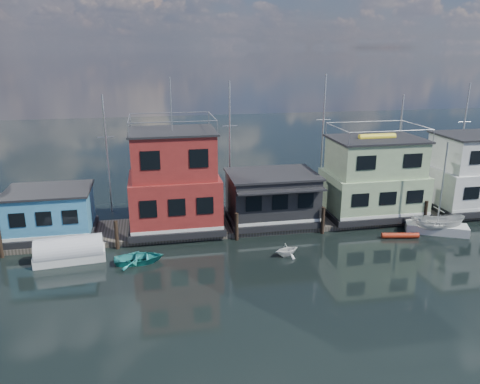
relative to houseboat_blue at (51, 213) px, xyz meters
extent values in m
plane|color=black|center=(18.00, -12.00, -2.21)|extent=(160.00, 160.00, 0.00)
cube|color=#595147|center=(18.00, 0.00, -2.01)|extent=(48.00, 5.00, 0.40)
cube|color=black|center=(0.00, 0.00, -1.56)|extent=(6.40, 4.90, 0.50)
cube|color=#418FBF|center=(0.00, 0.00, 0.19)|extent=(6.00, 4.50, 3.00)
cube|color=black|center=(0.00, 0.00, 1.77)|extent=(6.30, 4.80, 0.16)
cube|color=black|center=(9.50, 0.00, -1.56)|extent=(7.40, 5.90, 0.50)
cube|color=maroon|center=(9.50, 0.00, 0.57)|extent=(7.00, 5.50, 3.74)
cube|color=maroon|center=(9.50, 0.00, 4.17)|extent=(6.30, 4.95, 3.46)
cube|color=black|center=(9.50, 0.00, 5.97)|extent=(6.65, 5.23, 0.16)
cylinder|color=silver|center=(9.50, 0.00, 8.05)|extent=(0.08, 0.08, 4.00)
cube|color=black|center=(17.50, 0.00, -1.56)|extent=(7.40, 5.40, 0.50)
cube|color=black|center=(17.50, 0.00, 0.39)|extent=(7.00, 5.00, 3.40)
cube|color=black|center=(17.50, 0.00, 2.17)|extent=(7.30, 5.30, 0.16)
cube|color=black|center=(17.50, -2.80, 1.58)|extent=(7.00, 1.20, 0.12)
cube|color=black|center=(26.50, 0.00, -1.56)|extent=(8.40, 5.90, 0.50)
cube|color=#9BB887|center=(26.50, 0.00, 0.25)|extent=(8.00, 5.50, 3.12)
cube|color=#9BB887|center=(26.50, 0.00, 3.25)|extent=(7.20, 4.95, 2.88)
cube|color=black|center=(26.50, 0.00, 4.77)|extent=(7.60, 5.23, 0.16)
cylinder|color=yellow|center=(26.50, 0.00, 4.94)|extent=(3.20, 0.56, 0.56)
cube|color=black|center=(36.50, 0.00, -1.56)|extent=(8.40, 5.90, 0.50)
cube|color=silver|center=(36.50, 0.00, 0.25)|extent=(8.00, 5.50, 3.12)
cube|color=silver|center=(36.50, 0.00, 3.25)|extent=(7.20, 4.95, 2.88)
cylinder|color=#2D2116|center=(-3.00, -2.80, -1.11)|extent=(0.28, 0.28, 2.20)
cylinder|color=#2D2116|center=(5.00, -2.80, -1.11)|extent=(0.28, 0.28, 2.20)
cylinder|color=#2D2116|center=(14.00, -2.80, -1.11)|extent=(0.28, 0.28, 2.20)
cylinder|color=#2D2116|center=(21.00, -2.80, -1.11)|extent=(0.28, 0.28, 2.20)
cylinder|color=#2D2116|center=(30.00, -2.80, -1.11)|extent=(0.28, 0.28, 2.20)
cylinder|color=silver|center=(4.00, 6.00, 3.04)|extent=(0.16, 0.16, 10.50)
cylinder|color=silver|center=(4.00, 6.00, 4.62)|extent=(1.40, 0.06, 0.06)
cylinder|color=silver|center=(15.00, 6.00, 3.54)|extent=(0.16, 0.16, 11.50)
cylinder|color=silver|center=(15.00, 6.00, 5.27)|extent=(1.40, 0.06, 0.06)
cylinder|color=silver|center=(24.00, 6.00, 3.79)|extent=(0.16, 0.16, 12.00)
cylinder|color=silver|center=(24.00, 6.00, 5.59)|extent=(1.40, 0.06, 0.06)
cylinder|color=silver|center=(32.00, 6.00, 2.79)|extent=(0.16, 0.16, 10.00)
cylinder|color=silver|center=(32.00, 6.00, 4.29)|extent=(1.40, 0.06, 0.06)
cylinder|color=silver|center=(39.00, 6.00, 3.29)|extent=(0.16, 0.16, 11.00)
cylinder|color=silver|center=(39.00, 6.00, 4.94)|extent=(1.40, 0.06, 0.06)
imported|color=teal|center=(6.61, -5.50, -1.85)|extent=(3.53, 2.62, 0.70)
cube|color=silver|center=(1.87, -4.28, -1.81)|extent=(4.89, 2.27, 0.79)
cylinder|color=silver|center=(1.87, -4.28, -1.36)|extent=(4.68, 2.36, 1.91)
cube|color=silver|center=(30.08, -4.41, -1.84)|extent=(4.92, 3.39, 0.73)
cylinder|color=silver|center=(30.08, -4.41, 1.87)|extent=(0.12, 0.12, 6.68)
cube|color=silver|center=(30.08, -4.41, -0.22)|extent=(0.66, 1.35, 0.05)
imported|color=white|center=(16.98, -6.35, -1.72)|extent=(2.24, 2.06, 0.98)
cylinder|color=#B32A13|center=(26.65, -4.87, -1.99)|extent=(2.92, 0.93, 0.42)
imported|color=silver|center=(29.97, -4.55, -1.40)|extent=(4.41, 2.59, 1.60)
camera|label=1|loc=(7.90, -35.87, 12.08)|focal=35.00mm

